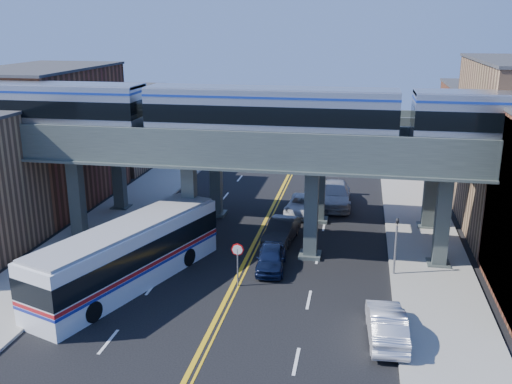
# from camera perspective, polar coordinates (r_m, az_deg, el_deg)

# --- Properties ---
(ground) EXTENTS (120.00, 120.00, 0.00)m
(ground) POSITION_cam_1_polar(r_m,az_deg,el_deg) (30.82, -3.59, -11.70)
(ground) COLOR black
(ground) RESTS_ON ground
(sidewalk_west) EXTENTS (5.00, 70.00, 0.16)m
(sidewalk_west) POSITION_cam_1_polar(r_m,az_deg,el_deg) (43.14, -15.32, -3.66)
(sidewalk_west) COLOR gray
(sidewalk_west) RESTS_ON ground
(sidewalk_east) EXTENTS (5.00, 70.00, 0.16)m
(sidewalk_east) POSITION_cam_1_polar(r_m,az_deg,el_deg) (39.36, 16.68, -5.76)
(sidewalk_east) COLOR gray
(sidewalk_east) RESTS_ON ground
(building_west_b) EXTENTS (8.00, 14.00, 11.00)m
(building_west_b) POSITION_cam_1_polar(r_m,az_deg,el_deg) (50.09, -20.13, 5.15)
(building_west_b) COLOR brown
(building_west_b) RESTS_ON ground
(building_west_c) EXTENTS (8.00, 10.00, 8.00)m
(building_west_c) POSITION_cam_1_polar(r_m,az_deg,el_deg) (61.70, -13.97, 6.26)
(building_west_c) COLOR #8C6548
(building_west_c) RESTS_ON ground
(building_east_c) EXTENTS (8.00, 10.00, 9.00)m
(building_east_c) POSITION_cam_1_polar(r_m,az_deg,el_deg) (57.40, 22.19, 5.28)
(building_east_c) COLOR brown
(building_east_c) RESTS_ON ground
(mural_panel) EXTENTS (0.10, 9.50, 9.50)m
(mural_panel) POSITION_cam_1_polar(r_m,az_deg,el_deg) (32.77, 23.67, -2.33)
(mural_panel) COLOR teal
(mural_panel) RESTS_ON ground
(elevated_viaduct_near) EXTENTS (52.00, 3.60, 7.40)m
(elevated_viaduct_near) POSITION_cam_1_polar(r_m,az_deg,el_deg) (35.87, -0.69, 3.52)
(elevated_viaduct_near) COLOR #3C4644
(elevated_viaduct_near) RESTS_ON ground
(elevated_viaduct_far) EXTENTS (52.00, 3.60, 7.40)m
(elevated_viaduct_far) POSITION_cam_1_polar(r_m,az_deg,el_deg) (42.61, 1.14, 5.63)
(elevated_viaduct_far) COLOR #3C4644
(elevated_viaduct_far) RESTS_ON ground
(transit_train) EXTENTS (47.45, 2.97, 3.47)m
(transit_train) POSITION_cam_1_polar(r_m,az_deg,el_deg) (35.11, 1.44, 7.90)
(transit_train) COLOR black
(transit_train) RESTS_ON elevated_viaduct_near
(stop_sign) EXTENTS (0.76, 0.09, 2.63)m
(stop_sign) POSITION_cam_1_polar(r_m,az_deg,el_deg) (32.62, -1.85, -6.57)
(stop_sign) COLOR slate
(stop_sign) RESTS_ON ground
(traffic_signal) EXTENTS (0.15, 0.18, 4.10)m
(traffic_signal) POSITION_cam_1_polar(r_m,az_deg,el_deg) (34.63, 13.83, -4.70)
(traffic_signal) COLOR slate
(traffic_signal) RESTS_ON ground
(transit_bus) EXTENTS (7.33, 13.69, 3.47)m
(transit_bus) POSITION_cam_1_polar(r_m,az_deg,el_deg) (33.67, -12.59, -6.19)
(transit_bus) COLOR white
(transit_bus) RESTS_ON ground
(car_lane_a) EXTENTS (2.02, 4.34, 1.44)m
(car_lane_a) POSITION_cam_1_polar(r_m,az_deg,el_deg) (35.20, 1.50, -6.61)
(car_lane_a) COLOR #0D1532
(car_lane_a) RESTS_ON ground
(car_lane_b) EXTENTS (2.24, 4.99, 1.59)m
(car_lane_b) POSITION_cam_1_polar(r_m,az_deg,el_deg) (39.43, 2.56, -3.88)
(car_lane_b) COLOR #29292B
(car_lane_b) RESTS_ON ground
(car_lane_c) EXTENTS (2.68, 5.26, 1.42)m
(car_lane_c) POSITION_cam_1_polar(r_m,az_deg,el_deg) (45.23, 4.66, -1.31)
(car_lane_c) COLOR silver
(car_lane_c) RESTS_ON ground
(car_lane_d) EXTENTS (2.85, 6.43, 1.83)m
(car_lane_d) POSITION_cam_1_polar(r_m,az_deg,el_deg) (47.54, 7.89, -0.25)
(car_lane_d) COLOR #9A9A9E
(car_lane_d) RESTS_ON ground
(car_parked_curb) EXTENTS (2.01, 4.94, 1.59)m
(car_parked_curb) POSITION_cam_1_polar(r_m,az_deg,el_deg) (28.55, 12.92, -12.78)
(car_parked_curb) COLOR silver
(car_parked_curb) RESTS_ON ground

